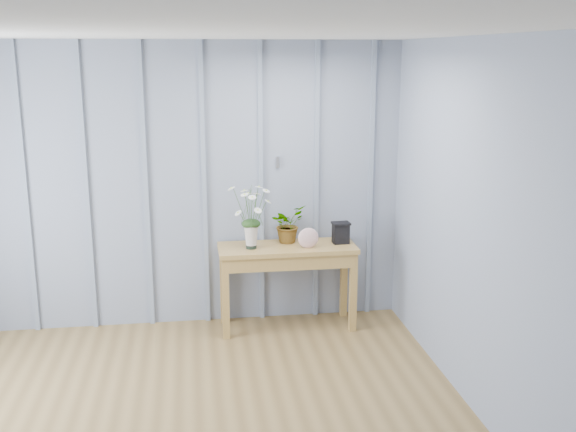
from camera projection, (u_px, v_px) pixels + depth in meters
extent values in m
cube|color=gray|center=(175.00, 187.00, 5.86)|extent=(4.00, 0.01, 2.50)
cube|color=silver|center=(158.00, 31.00, 3.41)|extent=(4.00, 4.50, 0.01)
cube|color=silver|center=(278.00, 162.00, 5.93)|extent=(0.03, 0.01, 0.10)
cube|color=gray|center=(25.00, 192.00, 5.68)|extent=(0.04, 0.03, 2.50)
cube|color=gray|center=(86.00, 190.00, 5.75)|extent=(0.04, 0.03, 2.50)
cube|color=gray|center=(146.00, 188.00, 5.82)|extent=(0.04, 0.03, 2.50)
cube|color=gray|center=(204.00, 187.00, 5.89)|extent=(0.04, 0.03, 2.50)
cube|color=gray|center=(261.00, 185.00, 5.96)|extent=(0.04, 0.03, 2.50)
cube|color=gray|center=(316.00, 183.00, 6.03)|extent=(0.04, 0.03, 2.50)
cube|color=gray|center=(371.00, 182.00, 6.10)|extent=(0.04, 0.03, 2.50)
cube|color=olive|center=(287.00, 248.00, 5.88)|extent=(1.20, 0.45, 0.04)
cube|color=olive|center=(287.00, 257.00, 5.90)|extent=(1.13, 0.42, 0.12)
cube|color=olive|center=(226.00, 299.00, 5.72)|extent=(0.06, 0.06, 0.71)
cube|color=olive|center=(353.00, 292.00, 5.87)|extent=(0.06, 0.06, 0.71)
cube|color=olive|center=(223.00, 285.00, 6.06)|extent=(0.06, 0.06, 0.71)
cube|color=olive|center=(344.00, 279.00, 6.22)|extent=(0.06, 0.06, 0.71)
cylinder|color=black|center=(251.00, 245.00, 5.79)|extent=(0.09, 0.09, 0.06)
cone|color=beige|center=(251.00, 236.00, 5.77)|extent=(0.15, 0.15, 0.21)
ellipsoid|color=#193715|center=(251.00, 224.00, 5.74)|extent=(0.16, 0.14, 0.09)
imported|color=#193715|center=(288.00, 224.00, 5.96)|extent=(0.39, 0.39, 0.33)
ellipsoid|color=#9A4E62|center=(308.00, 238.00, 5.79)|extent=(0.18, 0.06, 0.18)
cube|color=black|center=(341.00, 234.00, 5.94)|extent=(0.14, 0.11, 0.17)
cube|color=black|center=(341.00, 223.00, 5.91)|extent=(0.16, 0.13, 0.02)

